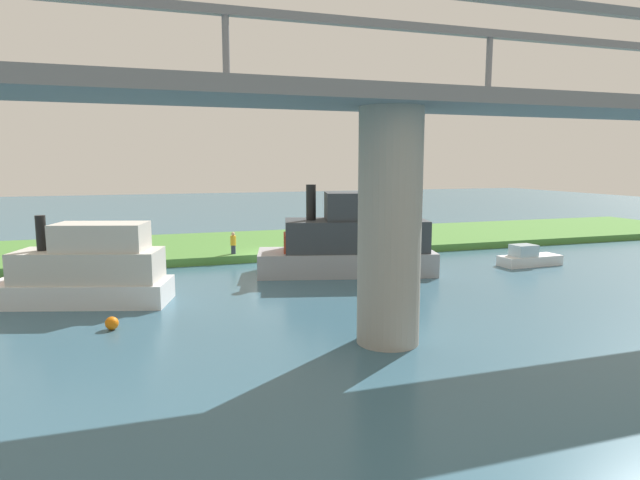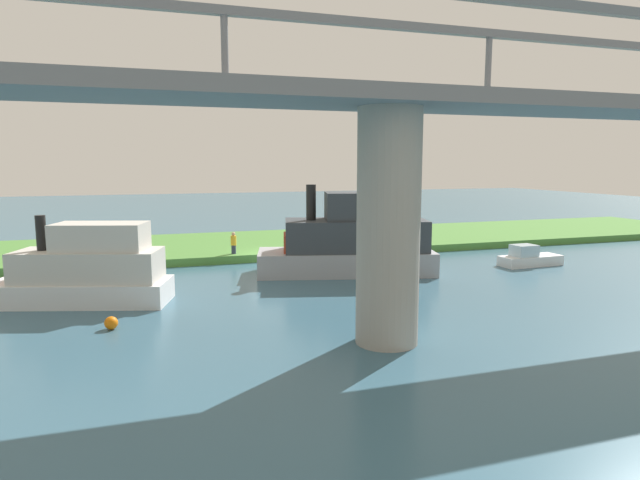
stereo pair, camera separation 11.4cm
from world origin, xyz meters
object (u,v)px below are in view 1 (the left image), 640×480
mooring_post (109,252)px  motorboat_white (352,241)px  houseboat_blue (86,271)px  motorboat_red (528,258)px  marker_buoy (112,323)px  person_on_bank (233,243)px  bridge_pylon (390,228)px

mooring_post → motorboat_white: 14.48m
motorboat_white → houseboat_blue: size_ratio=1.27×
motorboat_red → marker_buoy: size_ratio=7.95×
marker_buoy → person_on_bank: bearing=-117.9°
bridge_pylon → houseboat_blue: (10.43, -9.07, -2.57)m
person_on_bank → motorboat_red: (-16.88, 7.06, -0.73)m
person_on_bank → houseboat_blue: (7.96, 8.30, 0.27)m
bridge_pylon → person_on_bank: (2.47, -17.37, -2.84)m
bridge_pylon → marker_buoy: (9.23, -4.63, -3.79)m
bridge_pylon → person_on_bank: bearing=-81.9°
houseboat_blue → mooring_post: bearing=-93.9°
houseboat_blue → marker_buoy: 4.76m
motorboat_white → houseboat_blue: motorboat_white is taller
marker_buoy → motorboat_red: bearing=-166.5°
bridge_pylon → person_on_bank: 17.78m
motorboat_white → marker_buoy: motorboat_white is taller
motorboat_white → motorboat_red: size_ratio=2.61×
mooring_post → person_on_bank: bearing=178.7°
motorboat_white → bridge_pylon: bearing=74.1°
bridge_pylon → motorboat_white: bearing=-105.9°
person_on_bank → marker_buoy: person_on_bank is taller
person_on_bank → motorboat_white: size_ratio=0.13×
houseboat_blue → marker_buoy: bearing=105.1°
bridge_pylon → houseboat_blue: size_ratio=0.99×
houseboat_blue → motorboat_red: 24.89m
person_on_bank → motorboat_white: (-5.75, 5.86, 0.67)m
person_on_bank → motorboat_red: person_on_bank is taller
mooring_post → marker_buoy: (-0.63, 12.91, -0.73)m
motorboat_white → motorboat_red: motorboat_white is taller
bridge_pylon → marker_buoy: bearing=-26.6°
houseboat_blue → motorboat_red: size_ratio=2.05×
houseboat_blue → motorboat_red: (-24.84, -1.24, -1.00)m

